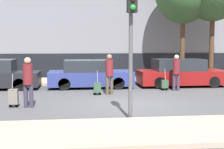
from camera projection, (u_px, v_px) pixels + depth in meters
name	position (u px, v px, depth m)	size (l,w,h in m)	color
ground_plane	(128.00, 104.00, 11.65)	(80.00, 80.00, 0.00)	#4C4C4F
sidewalk_near	(153.00, 131.00, 7.94)	(28.00, 2.50, 0.12)	tan
sidewalk_far	(109.00, 80.00, 18.56)	(28.00, 3.00, 0.12)	tan
parked_car_1	(90.00, 75.00, 16.05)	(4.27, 1.91, 1.42)	navy
parked_car_2	(181.00, 73.00, 16.54)	(4.59, 1.91, 1.45)	maroon
pedestrian_left	(28.00, 79.00, 11.00)	(0.35, 0.34, 1.79)	#383347
trolley_left	(13.00, 97.00, 11.10)	(0.34, 0.29, 1.20)	slate
pedestrian_center	(109.00, 72.00, 13.80)	(0.35, 0.34, 1.79)	#4C4233
trolley_center	(97.00, 88.00, 13.74)	(0.34, 0.29, 1.08)	#335138
pedestrian_right	(176.00, 70.00, 14.97)	(0.35, 0.34, 1.73)	#383347
trolley_right	(165.00, 84.00, 15.06)	(0.34, 0.29, 1.04)	#335138
traffic_light	(131.00, 25.00, 9.00)	(0.28, 0.47, 3.96)	#515154
parked_bicycle	(175.00, 72.00, 19.00)	(1.77, 0.06, 0.96)	black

